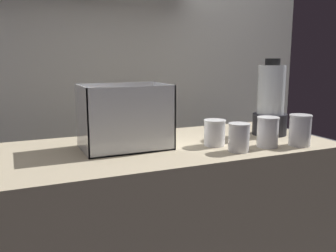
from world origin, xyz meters
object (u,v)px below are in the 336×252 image
Objects in this scene: carrot_display_bin at (124,129)px; juice_cup_mango_right at (300,132)px; juice_cup_pomegranate_far_left at (214,134)px; juice_cup_beet_middle at (268,133)px; juice_cup_mango_left at (239,139)px; blender_pitcher at (270,104)px.

juice_cup_mango_right is at bearing -20.42° from carrot_display_bin.
juice_cup_beet_middle is at bearing -29.67° from juice_cup_pomegranate_far_left.
juice_cup_beet_middle is (0.55, -0.22, -0.02)m from carrot_display_bin.
juice_cup_beet_middle reaches higher than juice_cup_pomegranate_far_left.
carrot_display_bin is 0.46m from juice_cup_mango_left.
juice_cup_mango_right is (0.29, -0.02, 0.01)m from juice_cup_mango_left.
blender_pitcher is at bearing 49.73° from juice_cup_beet_middle.
blender_pitcher is (0.71, -0.02, 0.07)m from carrot_display_bin.
juice_cup_beet_middle is at bearing 164.10° from juice_cup_mango_right.
juice_cup_pomegranate_far_left is 0.83× the size of juice_cup_mango_right.
juice_cup_mango_right reaches higher than juice_cup_beet_middle.
juice_cup_mango_left is at bearing -173.54° from juice_cup_beet_middle.
blender_pitcher reaches higher than carrot_display_bin.
blender_pitcher reaches higher than juice_cup_mango_right.
carrot_display_bin is at bearing 158.50° from juice_cup_beet_middle.
juice_cup_pomegranate_far_left is (0.36, -0.11, -0.03)m from carrot_display_bin.
juice_cup_mango_left is 0.90× the size of juice_cup_beet_middle.
juice_cup_beet_middle reaches higher than juice_cup_mango_left.
juice_cup_mango_right is (0.68, -0.25, -0.02)m from carrot_display_bin.
juice_cup_pomegranate_far_left is at bearing 155.74° from juice_cup_mango_right.
blender_pitcher reaches higher than juice_cup_mango_left.
juice_cup_beet_middle is at bearing -21.50° from carrot_display_bin.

